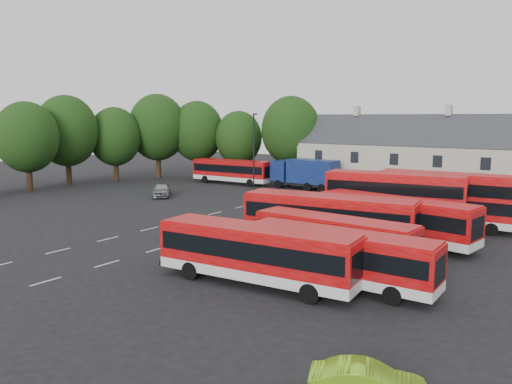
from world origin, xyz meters
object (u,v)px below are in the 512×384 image
bus_dd_south (394,197)px  box_truck (305,173)px  lime_car (368,384)px  bus_row_a (257,250)px  silver_car (162,190)px  lamppost (254,153)px

bus_dd_south → box_truck: (-16.36, 14.52, -0.42)m
box_truck → lime_car: size_ratio=2.34×
bus_row_a → silver_car: bearing=139.7°
silver_car → lime_car: (34.59, -24.85, -0.17)m
bus_row_a → lamppost: 29.65m
bus_row_a → bus_dd_south: 17.40m
bus_dd_south → box_truck: size_ratio=1.29×
box_truck → lime_car: (24.45, -38.83, -1.46)m
silver_car → bus_row_a: bearing=-76.6°
silver_car → lime_car: 42.60m
silver_car → lamppost: size_ratio=0.50×
bus_row_a → lime_car: (9.07, -6.95, -1.26)m
bus_row_a → silver_car: 31.20m
box_truck → lamppost: size_ratio=0.93×
lime_car → lamppost: bearing=17.7°
bus_dd_south → lamppost: bearing=151.5°
box_truck → bus_row_a: bearing=-62.2°
bus_dd_south → lamppost: 19.56m
box_truck → silver_car: size_ratio=1.87×
silver_car → lamppost: lamppost is taller
lamppost → silver_car: bearing=-143.9°
bus_row_a → lime_car: bearing=-42.7°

